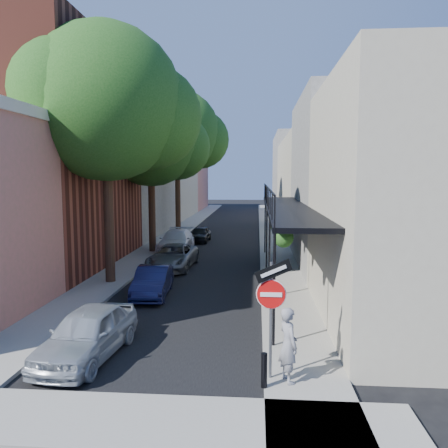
% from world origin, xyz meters
% --- Properties ---
extents(ground, '(160.00, 160.00, 0.00)m').
position_xyz_m(ground, '(0.00, 0.00, 0.00)').
color(ground, black).
rests_on(ground, ground).
extents(road_surface, '(6.00, 64.00, 0.01)m').
position_xyz_m(road_surface, '(0.00, 30.00, 0.01)').
color(road_surface, black).
rests_on(road_surface, ground).
extents(sidewalk_left, '(2.00, 64.00, 0.12)m').
position_xyz_m(sidewalk_left, '(-4.00, 30.00, 0.06)').
color(sidewalk_left, gray).
rests_on(sidewalk_left, ground).
extents(sidewalk_right, '(2.00, 64.00, 0.12)m').
position_xyz_m(sidewalk_right, '(4.00, 30.00, 0.06)').
color(sidewalk_right, gray).
rests_on(sidewalk_right, ground).
extents(sidewalk_cross, '(12.00, 2.00, 0.12)m').
position_xyz_m(sidewalk_cross, '(0.00, -1.00, 0.06)').
color(sidewalk_cross, gray).
rests_on(sidewalk_cross, ground).
extents(buildings_left, '(10.10, 59.10, 12.00)m').
position_xyz_m(buildings_left, '(-9.30, 28.76, 4.94)').
color(buildings_left, '#CB7368').
rests_on(buildings_left, ground).
extents(buildings_right, '(9.80, 55.00, 10.00)m').
position_xyz_m(buildings_right, '(8.99, 29.49, 4.42)').
color(buildings_right, '#B7B097').
rests_on(buildings_right, ground).
extents(sign_post, '(0.89, 0.17, 2.99)m').
position_xyz_m(sign_post, '(3.16, 0.97, 2.04)').
color(sign_post, '#595B60').
rests_on(sign_post, ground).
extents(bollard, '(0.14, 0.14, 0.80)m').
position_xyz_m(bollard, '(3.00, 0.50, 0.52)').
color(bollard, black).
rests_on(bollard, sidewalk_right).
extents(oak_near, '(7.48, 6.80, 11.42)m').
position_xyz_m(oak_near, '(-3.37, 10.26, 7.88)').
color(oak_near, '#382316').
rests_on(oak_near, ground).
extents(oak_mid, '(6.60, 6.00, 10.20)m').
position_xyz_m(oak_mid, '(-3.42, 18.23, 7.06)').
color(oak_mid, '#382316').
rests_on(oak_mid, ground).
extents(oak_far, '(7.70, 7.00, 11.90)m').
position_xyz_m(oak_far, '(-3.35, 27.27, 8.26)').
color(oak_far, '#382316').
rests_on(oak_far, ground).
extents(parked_car_a, '(1.97, 4.11, 1.35)m').
position_xyz_m(parked_car_a, '(-1.70, 2.03, 0.68)').
color(parked_car_a, '#98A0A8').
rests_on(parked_car_a, ground).
extents(parked_car_b, '(1.53, 3.71, 1.20)m').
position_xyz_m(parked_car_b, '(-1.40, 8.14, 0.60)').
color(parked_car_b, '#121438').
rests_on(parked_car_b, ground).
extents(parked_car_c, '(2.29, 4.63, 1.26)m').
position_xyz_m(parked_car_c, '(-1.59, 13.42, 0.63)').
color(parked_car_c, slate).
rests_on(parked_car_c, ground).
extents(parked_car_d, '(2.01, 4.82, 1.39)m').
position_xyz_m(parked_car_d, '(-2.37, 18.46, 0.70)').
color(parked_car_d, white).
rests_on(parked_car_d, ground).
extents(parked_car_e, '(1.44, 3.39, 1.14)m').
position_xyz_m(parked_car_e, '(-1.40, 22.83, 0.57)').
color(parked_car_e, black).
rests_on(parked_car_e, ground).
extents(pedestrian, '(0.63, 0.75, 1.76)m').
position_xyz_m(pedestrian, '(3.55, 0.85, 1.00)').
color(pedestrian, gray).
rests_on(pedestrian, sidewalk_right).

